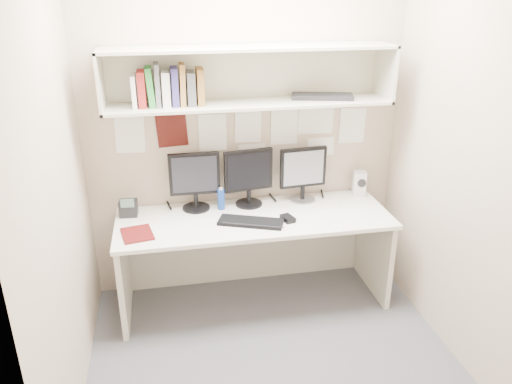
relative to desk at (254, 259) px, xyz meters
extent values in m
cube|color=#4B4B50|center=(0.00, -0.65, -0.37)|extent=(2.40, 2.00, 0.01)
cube|color=tan|center=(0.00, 0.35, 0.93)|extent=(2.40, 0.02, 2.60)
cube|color=tan|center=(0.00, -1.65, 0.93)|extent=(2.40, 0.02, 2.60)
cube|color=tan|center=(-1.20, -0.65, 0.93)|extent=(0.02, 2.00, 2.60)
cube|color=tan|center=(1.20, -0.65, 0.93)|extent=(0.02, 2.00, 2.60)
cube|color=silver|center=(0.00, -0.01, 0.35)|extent=(2.00, 0.70, 0.03)
cube|color=beige|center=(0.00, 0.32, -0.02)|extent=(1.96, 0.02, 0.70)
cube|color=beige|center=(0.00, 0.16, 1.16)|extent=(2.00, 0.38, 0.02)
cube|color=beige|center=(0.00, 0.16, 1.54)|extent=(2.00, 0.38, 0.02)
cube|color=beige|center=(0.00, 0.34, 1.35)|extent=(2.00, 0.02, 0.40)
cube|color=beige|center=(-0.99, 0.16, 1.35)|extent=(0.02, 0.38, 0.40)
cube|color=beige|center=(0.99, 0.16, 1.35)|extent=(0.02, 0.38, 0.40)
cylinder|color=black|center=(-0.41, 0.21, 0.37)|extent=(0.21, 0.21, 0.02)
cylinder|color=black|center=(-0.41, 0.21, 0.43)|extent=(0.03, 0.03, 0.10)
cube|color=black|center=(-0.41, 0.22, 0.64)|extent=(0.38, 0.04, 0.32)
cube|color=black|center=(-0.41, 0.20, 0.64)|extent=(0.33, 0.01, 0.27)
cylinder|color=black|center=(0.00, 0.21, 0.37)|extent=(0.21, 0.21, 0.02)
cylinder|color=black|center=(0.00, 0.21, 0.43)|extent=(0.03, 0.03, 0.10)
cube|color=black|center=(0.00, 0.22, 0.64)|extent=(0.38, 0.09, 0.32)
cube|color=black|center=(0.00, 0.20, 0.64)|extent=(0.33, 0.05, 0.27)
cylinder|color=#A5A5AA|center=(0.43, 0.21, 0.37)|extent=(0.20, 0.20, 0.01)
cylinder|color=black|center=(0.43, 0.21, 0.43)|extent=(0.03, 0.03, 0.10)
cube|color=black|center=(0.43, 0.22, 0.64)|extent=(0.37, 0.07, 0.31)
cube|color=#B9B9BE|center=(0.43, 0.20, 0.64)|extent=(0.32, 0.03, 0.27)
cube|color=black|center=(-0.05, -0.12, 0.37)|extent=(0.49, 0.32, 0.02)
cube|color=black|center=(0.22, -0.12, 0.38)|extent=(0.10, 0.13, 0.03)
cube|color=silver|center=(0.90, 0.24, 0.46)|extent=(0.12, 0.12, 0.20)
cylinder|color=black|center=(0.90, 0.19, 0.48)|extent=(0.07, 0.02, 0.07)
cylinder|color=navy|center=(-0.22, 0.17, 0.44)|extent=(0.06, 0.06, 0.16)
cylinder|color=white|center=(-0.22, 0.17, 0.53)|extent=(0.03, 0.03, 0.02)
cube|color=#530E0E|center=(-0.84, -0.14, 0.37)|extent=(0.24, 0.28, 0.01)
cube|color=black|center=(-0.90, 0.19, 0.42)|extent=(0.13, 0.11, 0.12)
cube|color=#4C6659|center=(-0.90, 0.13, 0.49)|extent=(0.10, 0.01, 0.06)
cube|color=white|center=(-0.78, 0.16, 1.28)|extent=(0.03, 0.17, 0.21)
cube|color=maroon|center=(-0.73, 0.16, 1.29)|extent=(0.05, 0.17, 0.24)
cube|color=#2A7E31|center=(-0.68, 0.16, 1.30)|extent=(0.04, 0.17, 0.26)
cube|color=#57585D|center=(-0.63, 0.16, 1.32)|extent=(0.03, 0.17, 0.28)
cube|color=silver|center=(-0.57, 0.16, 1.29)|extent=(0.05, 0.17, 0.23)
cube|color=navy|center=(-0.51, 0.16, 1.30)|extent=(0.04, 0.17, 0.25)
cube|color=olive|center=(-0.46, 0.16, 1.31)|extent=(0.03, 0.17, 0.28)
cube|color=#444447|center=(-0.41, 0.16, 1.28)|extent=(0.06, 0.17, 0.22)
cube|color=brown|center=(-0.34, 0.16, 1.30)|extent=(0.05, 0.17, 0.24)
cube|color=black|center=(0.53, 0.17, 1.19)|extent=(0.46, 0.27, 0.03)
camera|label=1|loc=(-0.61, -3.25, 1.93)|focal=35.00mm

